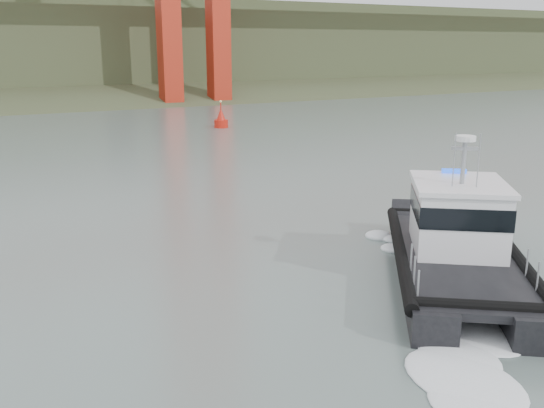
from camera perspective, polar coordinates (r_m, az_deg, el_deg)
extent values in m
plane|color=#54645E|center=(21.71, 11.35, -9.83)|extent=(400.00, 400.00, 0.00)
cube|color=#343F24|center=(108.19, -21.59, 8.99)|extent=(500.00, 44.72, 16.25)
cube|color=#343F24|center=(135.69, -23.36, 12.33)|extent=(500.00, 70.00, 18.00)
cube|color=black|center=(24.71, 13.52, -5.72)|extent=(8.24, 10.55, 1.31)
cube|color=black|center=(25.19, 20.25, -5.84)|extent=(8.24, 10.55, 1.31)
cube|color=black|center=(24.23, 17.20, -5.07)|extent=(9.65, 10.97, 0.27)
cube|color=white|center=(24.84, 17.06, -1.21)|extent=(4.97, 5.11, 2.51)
cube|color=black|center=(24.73, 17.13, -0.20)|extent=(5.06, 5.20, 0.82)
cube|color=white|center=(24.52, 17.29, 1.81)|extent=(5.27, 5.42, 0.17)
cylinder|color=gray|center=(24.03, 17.57, 3.72)|extent=(0.17, 0.17, 1.97)
cylinder|color=white|center=(23.88, 17.74, 5.91)|extent=(0.77, 0.77, 0.20)
cylinder|color=red|center=(68.36, -4.81, 7.47)|extent=(1.53, 1.53, 1.02)
cone|color=red|center=(68.24, -4.83, 8.32)|extent=(1.19, 1.19, 1.53)
cylinder|color=red|center=(68.13, -4.85, 9.17)|extent=(0.14, 0.14, 0.85)
sphere|color=#E5D87F|center=(68.08, -4.86, 9.60)|extent=(0.26, 0.26, 0.26)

